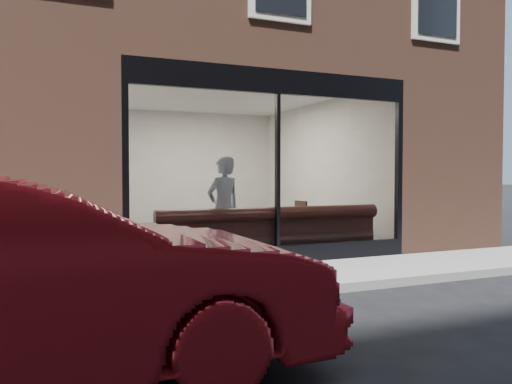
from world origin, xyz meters
name	(u,v)px	position (x,y,z in m)	size (l,w,h in m)	color
ground	(346,291)	(0.00, 0.00, 0.00)	(120.00, 120.00, 0.00)	black
sidewalk_near	(308,275)	(0.00, 1.00, 0.01)	(40.00, 2.00, 0.01)	gray
kerb_near	(348,287)	(0.00, -0.05, 0.06)	(40.00, 0.10, 0.12)	gray
host_building_pier_left	(37,170)	(-3.75, 8.00, 1.60)	(2.50, 12.00, 3.20)	brown
host_building_pier_right	(306,171)	(3.75, 8.00, 1.60)	(2.50, 12.00, 3.20)	brown
host_building_backfill	(162,171)	(0.00, 11.00, 1.60)	(5.00, 6.00, 3.20)	brown
cafe_floor	(221,241)	(0.00, 5.00, 0.02)	(6.00, 6.00, 0.00)	#2D2D30
cafe_ceiling	(220,96)	(0.00, 5.00, 3.19)	(6.00, 6.00, 0.00)	white
cafe_wall_back	(186,170)	(0.00, 7.99, 1.60)	(5.00, 5.00, 0.00)	silver
cafe_wall_left	(102,169)	(-2.49, 5.00, 1.60)	(6.00, 6.00, 0.00)	silver
cafe_wall_right	(320,170)	(2.49, 5.00, 1.60)	(6.00, 6.00, 0.00)	silver
storefront_kick	(277,255)	(0.00, 2.05, 0.15)	(5.00, 0.10, 0.30)	black
storefront_header	(278,82)	(0.00, 2.05, 3.00)	(5.00, 0.10, 0.40)	black
storefront_mullion	(278,170)	(0.00, 2.05, 1.55)	(0.06, 0.10, 2.50)	black
storefront_glass	(278,170)	(0.00, 2.02, 1.55)	(4.80, 4.80, 0.00)	white
banquette	(268,247)	(0.00, 2.45, 0.23)	(4.00, 0.55, 0.45)	#391A14
person	(224,208)	(-0.71, 2.73, 0.90)	(0.66, 0.43, 1.80)	#ACC4E1
cafe_table_left	(192,217)	(-1.20, 3.00, 0.74)	(0.59, 0.59, 0.04)	#332113
cafe_table_right	(333,212)	(1.63, 3.00, 0.74)	(0.65, 0.65, 0.04)	#332113
cafe_chair_right	(293,236)	(1.05, 3.55, 0.24)	(0.38, 0.38, 0.04)	#332113
wall_poster	(107,168)	(-2.45, 4.47, 1.61)	(0.02, 0.55, 0.73)	white
parked_car	(5,284)	(-3.76, -1.66, 0.75)	(1.58, 4.52, 1.49)	#A2161F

